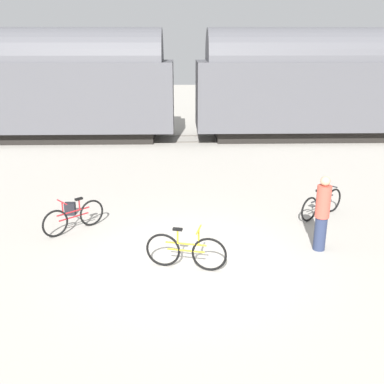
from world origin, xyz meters
TOP-DOWN VIEW (x-y plane):
  - ground_plane at (0.00, 0.00)m, footprint 80.00×80.00m
  - freight_train at (0.00, 12.69)m, footprint 24.54×3.10m
  - rail_near at (0.00, 11.98)m, footprint 36.54×0.07m
  - rail_far at (0.00, 13.41)m, footprint 36.54×0.07m
  - bicycle_black at (3.59, 2.55)m, footprint 1.42×1.13m
  - bicycle_maroon at (-2.93, 1.73)m, footprint 1.30×1.20m
  - bicycle_yellow at (-0.15, -0.30)m, footprint 1.70×0.52m
  - person_in_red at (2.93, 0.51)m, footprint 0.32×0.32m
  - backpack at (-3.30, 2.86)m, footprint 0.28×0.20m

SIDE VIEW (x-z plane):
  - ground_plane at x=0.00m, z-range 0.00..0.00m
  - rail_near at x=0.00m, z-range 0.00..0.01m
  - rail_far at x=0.00m, z-range 0.00..0.01m
  - backpack at x=-3.30m, z-range 0.00..0.34m
  - bicycle_black at x=3.59m, z-range -0.06..0.78m
  - bicycle_maroon at x=-2.93m, z-range -0.06..0.80m
  - bicycle_yellow at x=-0.15m, z-range -0.07..0.86m
  - person_in_red at x=2.93m, z-range 0.01..1.77m
  - freight_train at x=0.00m, z-range 0.10..5.21m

